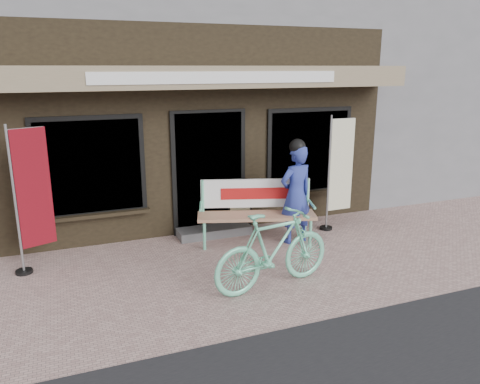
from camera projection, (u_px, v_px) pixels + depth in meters
name	position (u px, v px, depth m)	size (l,w,h in m)	color
ground	(251.00, 274.00, 6.78)	(70.00, 70.00, 0.00)	tan
storefront	(168.00, 63.00, 10.48)	(7.00, 6.77, 6.00)	black
neighbor_right_near	(444.00, 70.00, 13.98)	(10.00, 7.00, 5.60)	slate
bench	(256.00, 206.00, 7.90)	(2.03, 1.06, 1.07)	#6ED7AC
person	(296.00, 192.00, 7.83)	(0.67, 0.50, 1.78)	#2A3791
bicycle	(273.00, 250.00, 6.25)	(0.51, 1.80, 1.08)	#6ED7AC
nobori_red	(31.00, 197.00, 6.67)	(0.63, 0.36, 2.17)	gray
nobori_cream	(339.00, 171.00, 8.45)	(0.61, 0.23, 2.10)	gray
menu_stand	(240.00, 205.00, 8.60)	(0.44, 0.16, 0.87)	black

